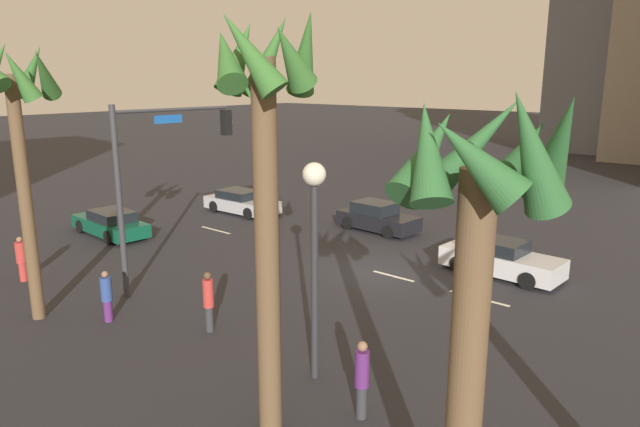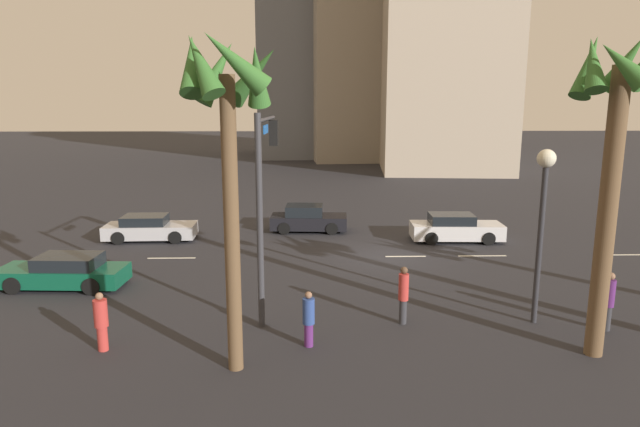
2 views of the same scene
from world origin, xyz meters
name	(u,v)px [view 1 (image 1 of 2)]	position (x,y,z in m)	size (l,w,h in m)	color
ground_plane	(374,271)	(0.00, 0.00, 0.00)	(220.00, 220.00, 0.00)	#28282D
lane_stripe_2	(479,298)	(-4.37, 0.00, 0.01)	(2.19, 0.14, 0.01)	silver
lane_stripe_3	(393,276)	(-0.88, 0.00, 0.01)	(1.83, 0.14, 0.01)	silver
lane_stripe_4	(216,230)	(9.62, 0.00, 0.01)	(2.12, 0.14, 0.01)	silver
car_0	(377,218)	(3.51, -5.19, 0.65)	(4.15, 2.05, 1.41)	black
car_1	(241,202)	(11.48, -3.39, 0.60)	(4.50, 1.97, 1.27)	#B7B7BC
car_2	(500,259)	(-3.86, -2.81, 0.64)	(4.55, 1.97, 1.37)	silver
car_3	(111,223)	(12.69, 3.85, 0.58)	(4.74, 2.02, 1.24)	#0F5138
traffic_signal	(159,165)	(4.93, 6.13, 4.41)	(0.46, 4.94, 6.54)	#38383D
streetlamp	(314,228)	(-3.58, 7.67, 3.89)	(0.56, 0.56, 5.47)	#2D2D33
pedestrian_0	(107,295)	(3.55, 9.24, 0.86)	(0.47, 0.47, 1.63)	#59266B
pedestrian_1	(22,258)	(9.31, 9.35, 0.89)	(0.47, 0.47, 1.70)	#BF3833
pedestrian_2	(209,300)	(0.58, 7.66, 0.99)	(0.41, 0.41, 1.85)	#333338
pedestrian_3	(362,377)	(-5.53, 8.34, 0.98)	(0.42, 0.42, 1.83)	#333338
palm_tree_1	(480,235)	(-9.08, 10.62, 5.33)	(2.83, 2.57, 7.36)	brown
palm_tree_2	(265,138)	(-4.29, 9.91, 6.24)	(2.32, 2.54, 8.68)	brown
palm_tree_3	(14,106)	(5.46, 10.52, 6.57)	(2.57, 2.84, 8.53)	brown
building_2	(628,17)	(3.96, -49.76, 13.38)	(11.55, 15.05, 26.77)	slate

